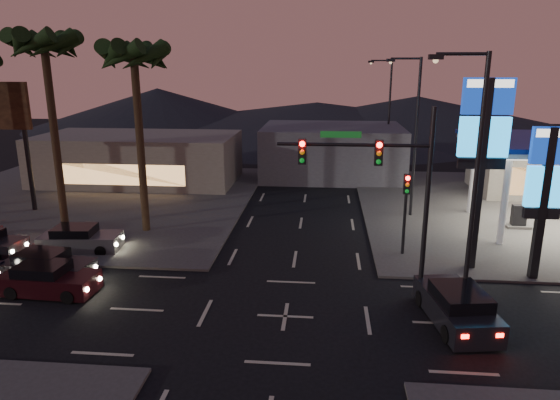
# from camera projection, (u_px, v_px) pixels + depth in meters

# --- Properties ---
(ground) EXTENTS (140.00, 140.00, 0.00)m
(ground) POSITION_uv_depth(u_px,v_px,m) (285.00, 316.00, 19.54)
(ground) COLOR black
(ground) RESTS_ON ground
(corner_lot_ne) EXTENTS (24.00, 24.00, 0.12)m
(corner_lot_ne) POSITION_uv_depth(u_px,v_px,m) (542.00, 211.00, 33.49)
(corner_lot_ne) COLOR #47443F
(corner_lot_ne) RESTS_ON ground
(corner_lot_nw) EXTENTS (24.00, 24.00, 0.12)m
(corner_lot_nw) POSITION_uv_depth(u_px,v_px,m) (84.00, 199.00, 36.31)
(corner_lot_nw) COLOR #47443F
(corner_lot_nw) RESTS_ON ground
(convenience_store) EXTENTS (10.00, 6.00, 4.00)m
(convenience_store) POSITION_uv_depth(u_px,v_px,m) (545.00, 168.00, 37.61)
(convenience_store) COLOR #726B5B
(convenience_store) RESTS_ON ground
(pylon_sign_tall) EXTENTS (2.20, 0.35, 9.00)m
(pylon_sign_tall) POSITION_uv_depth(u_px,v_px,m) (484.00, 137.00, 22.40)
(pylon_sign_tall) COLOR black
(pylon_sign_tall) RESTS_ON ground
(pylon_sign_short) EXTENTS (1.60, 0.35, 7.00)m
(pylon_sign_short) POSITION_uv_depth(u_px,v_px,m) (546.00, 181.00, 21.67)
(pylon_sign_short) COLOR black
(pylon_sign_short) RESTS_ON ground
(traffic_signal_mast) EXTENTS (6.10, 0.39, 8.00)m
(traffic_signal_mast) POSITION_uv_depth(u_px,v_px,m) (384.00, 177.00, 19.75)
(traffic_signal_mast) COLOR black
(traffic_signal_mast) RESTS_ON ground
(pedestal_signal) EXTENTS (0.32, 0.39, 4.30)m
(pedestal_signal) POSITION_uv_depth(u_px,v_px,m) (406.00, 201.00, 25.00)
(pedestal_signal) COLOR black
(pedestal_signal) RESTS_ON ground
(streetlight_near) EXTENTS (2.14, 0.25, 10.00)m
(streetlight_near) POSITION_uv_depth(u_px,v_px,m) (471.00, 172.00, 18.40)
(streetlight_near) COLOR black
(streetlight_near) RESTS_ON ground
(streetlight_mid) EXTENTS (2.14, 0.25, 10.00)m
(streetlight_mid) POSITION_uv_depth(u_px,v_px,m) (413.00, 129.00, 30.90)
(streetlight_mid) COLOR black
(streetlight_mid) RESTS_ON ground
(streetlight_far) EXTENTS (2.14, 0.25, 10.00)m
(streetlight_far) POSITION_uv_depth(u_px,v_px,m) (387.00, 109.00, 44.35)
(streetlight_far) COLOR black
(streetlight_far) RESTS_ON ground
(palm_a) EXTENTS (4.41, 4.41, 10.86)m
(palm_a) POSITION_uv_depth(u_px,v_px,m) (135.00, 67.00, 27.00)
(palm_a) COLOR black
(palm_a) RESTS_ON ground
(palm_b) EXTENTS (4.41, 4.41, 11.46)m
(palm_b) POSITION_uv_depth(u_px,v_px,m) (45.00, 57.00, 27.30)
(palm_b) COLOR black
(palm_b) RESTS_ON ground
(building_far_west) EXTENTS (16.00, 8.00, 4.00)m
(building_far_west) POSITION_uv_depth(u_px,v_px,m) (139.00, 159.00, 41.40)
(building_far_west) COLOR #726B5B
(building_far_west) RESTS_ON ground
(building_far_mid) EXTENTS (12.00, 9.00, 4.40)m
(building_far_mid) POSITION_uv_depth(u_px,v_px,m) (332.00, 151.00, 43.78)
(building_far_mid) COLOR #4C4C51
(building_far_mid) RESTS_ON ground
(hill_left) EXTENTS (40.00, 40.00, 6.00)m
(hill_left) POSITION_uv_depth(u_px,v_px,m) (158.00, 108.00, 78.63)
(hill_left) COLOR black
(hill_left) RESTS_ON ground
(hill_right) EXTENTS (50.00, 50.00, 5.00)m
(hill_right) POSITION_uv_depth(u_px,v_px,m) (417.00, 113.00, 75.22)
(hill_right) COLOR black
(hill_right) RESTS_ON ground
(hill_center) EXTENTS (60.00, 60.00, 4.00)m
(hill_center) POSITION_uv_depth(u_px,v_px,m) (317.00, 116.00, 76.68)
(hill_center) COLOR black
(hill_center) RESTS_ON ground
(car_lane_a_front) EXTENTS (4.26, 2.05, 1.35)m
(car_lane_a_front) POSITION_uv_depth(u_px,v_px,m) (47.00, 267.00, 22.73)
(car_lane_a_front) COLOR black
(car_lane_a_front) RESTS_ON ground
(car_lane_a_mid) EXTENTS (4.19, 1.92, 1.34)m
(car_lane_a_mid) POSITION_uv_depth(u_px,v_px,m) (48.00, 280.00, 21.38)
(car_lane_a_mid) COLOR black
(car_lane_a_mid) RESTS_ON ground
(car_lane_b_front) EXTENTS (4.30, 2.07, 1.36)m
(car_lane_b_front) POSITION_uv_depth(u_px,v_px,m) (80.00, 240.00, 26.26)
(car_lane_b_front) COLOR #5C5C5E
(car_lane_b_front) RESTS_ON ground
(suv_station) EXTENTS (2.51, 4.67, 1.48)m
(suv_station) POSITION_uv_depth(u_px,v_px,m) (457.00, 307.00, 18.87)
(suv_station) COLOR black
(suv_station) RESTS_ON ground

